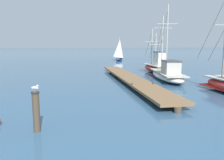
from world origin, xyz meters
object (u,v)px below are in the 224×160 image
Objects in this scene: perched_seagull at (35,88)px; mooring_piling at (36,111)px; fishing_boat_2 at (156,66)px; distant_sailboat at (119,50)px; fishing_boat_0 at (168,74)px.

mooring_piling is at bearing -30.82° from perched_seagull.
fishing_boat_2 is 4.09× the size of mooring_piling.
distant_sailboat reaches higher than mooring_piling.
distant_sailboat is at bearing 70.93° from mooring_piling.
fishing_boat_0 is 1.87× the size of distant_sailboat.
fishing_boat_0 is 25.35m from distant_sailboat.
perched_seagull reaches higher than mooring_piling.
mooring_piling is (-10.50, -10.47, 0.22)m from fishing_boat_0.
fishing_boat_0 is at bearing 44.92° from mooring_piling.
fishing_boat_2 is 18.08× the size of perched_seagull.
mooring_piling is at bearing -135.08° from fishing_boat_0.
distant_sailboat is (12.35, 35.71, 0.40)m from perched_seagull.
mooring_piling is at bearing -126.53° from fishing_boat_2.
perched_seagull is at bearing -135.10° from fishing_boat_0.
fishing_boat_0 reaches higher than perched_seagull.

